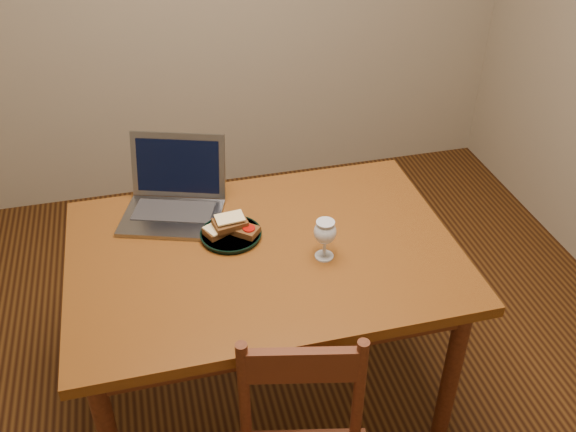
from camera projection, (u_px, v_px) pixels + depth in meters
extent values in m
cube|color=black|center=(293.00, 382.00, 2.65)|extent=(3.20, 3.20, 0.02)
cube|color=#53270D|center=(264.00, 254.00, 2.17)|extent=(1.30, 0.90, 0.04)
cylinder|color=#3A190C|center=(450.00, 378.00, 2.21)|extent=(0.06, 0.06, 0.70)
cylinder|color=#3A190C|center=(107.00, 292.00, 2.57)|extent=(0.06, 0.06, 0.70)
cylinder|color=#3A190C|center=(375.00, 248.00, 2.79)|extent=(0.06, 0.06, 0.70)
cube|color=#3A190C|center=(302.00, 365.00, 1.73)|extent=(0.32, 0.10, 0.11)
cylinder|color=black|center=(231.00, 235.00, 2.21)|extent=(0.21, 0.21, 0.02)
cube|color=slate|center=(172.00, 218.00, 2.30)|extent=(0.41, 0.34, 0.02)
cube|color=slate|center=(178.00, 165.00, 2.35)|extent=(0.35, 0.18, 0.24)
cube|color=black|center=(178.00, 165.00, 2.35)|extent=(0.31, 0.15, 0.19)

